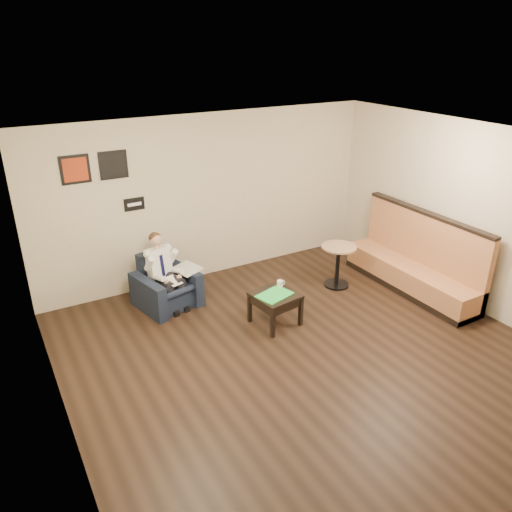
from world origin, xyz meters
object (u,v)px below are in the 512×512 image
side_table (275,309)px  coffee_mug (280,284)px  banquette (413,253)px  armchair (166,282)px  seated_man (169,275)px  smartphone (271,288)px  cafe_table (338,266)px  green_folder (275,295)px

side_table → coffee_mug: coffee_mug is taller
coffee_mug → banquette: banquette is taller
armchair → seated_man: bearing=-90.0°
side_table → smartphone: 0.31m
smartphone → side_table: bearing=-97.4°
armchair → cafe_table: (2.74, -0.79, -0.05)m
armchair → cafe_table: size_ratio=1.17×
seated_man → banquette: size_ratio=0.44×
green_folder → coffee_mug: coffee_mug is taller
side_table → coffee_mug: (0.18, 0.16, 0.30)m
seated_man → side_table: size_ratio=1.87×
armchair → smartphone: (1.21, -1.12, 0.09)m
green_folder → cafe_table: bearing=18.9°
green_folder → banquette: bearing=-3.6°
armchair → banquette: 4.01m
armchair → smartphone: bearing=-55.9°
cafe_table → banquette: bearing=-35.8°
banquette → cafe_table: bearing=144.2°
seated_man → cafe_table: seated_man is taller
seated_man → green_folder: seated_man is taller
banquette → armchair: bearing=158.1°
side_table → smartphone: smartphone is taller
seated_man → smartphone: 1.57m
armchair → banquette: banquette is taller
armchair → seated_man: seated_man is taller
cafe_table → smartphone: bearing=-167.6°
banquette → cafe_table: size_ratio=3.50×
armchair → seated_man: (0.02, -0.10, 0.15)m
green_folder → coffee_mug: (0.20, 0.18, 0.05)m
side_table → banquette: bearing=-4.3°
green_folder → smartphone: bearing=74.1°
green_folder → cafe_table: cafe_table is taller
armchair → side_table: size_ratio=1.41×
seated_man → coffee_mug: size_ratio=10.81×
coffee_mug → seated_man: bearing=142.0°
coffee_mug → armchair: bearing=139.8°
armchair → smartphone: armchair is taller
smartphone → cafe_table: 1.57m
green_folder → side_table: bearing=41.8°
armchair → green_folder: armchair is taller
seated_man → side_table: (1.16, -1.20, -0.31)m
green_folder → banquette: 2.57m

